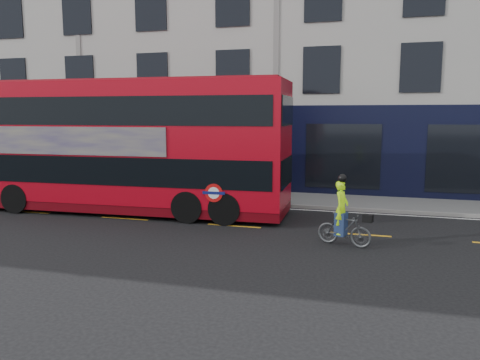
% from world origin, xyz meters
% --- Properties ---
extents(ground, '(120.00, 120.00, 0.00)m').
position_xyz_m(ground, '(0.00, 0.00, 0.00)').
color(ground, black).
rests_on(ground, ground).
extents(pavement, '(60.00, 3.00, 0.12)m').
position_xyz_m(pavement, '(0.00, 6.50, 0.06)').
color(pavement, slate).
rests_on(pavement, ground).
extents(kerb, '(60.00, 0.12, 0.13)m').
position_xyz_m(kerb, '(0.00, 5.00, 0.07)').
color(kerb, gray).
rests_on(kerb, ground).
extents(building_terrace, '(50.00, 10.07, 15.00)m').
position_xyz_m(building_terrace, '(0.00, 12.94, 7.49)').
color(building_terrace, '#A5A29C').
rests_on(building_terrace, ground).
extents(road_edge_line, '(58.00, 0.10, 0.01)m').
position_xyz_m(road_edge_line, '(0.00, 4.70, 0.00)').
color(road_edge_line, silver).
rests_on(road_edge_line, ground).
extents(lane_dashes, '(58.00, 0.12, 0.01)m').
position_xyz_m(lane_dashes, '(0.00, 1.50, 0.00)').
color(lane_dashes, gold).
rests_on(lane_dashes, ground).
extents(bus, '(12.05, 3.17, 4.82)m').
position_xyz_m(bus, '(-4.44, 2.63, 2.47)').
color(bus, '#AA0615').
rests_on(bus, ground).
extents(cyclist, '(1.60, 0.84, 2.00)m').
position_xyz_m(cyclist, '(3.56, 0.15, 0.67)').
color(cyclist, '#424547').
rests_on(cyclist, ground).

